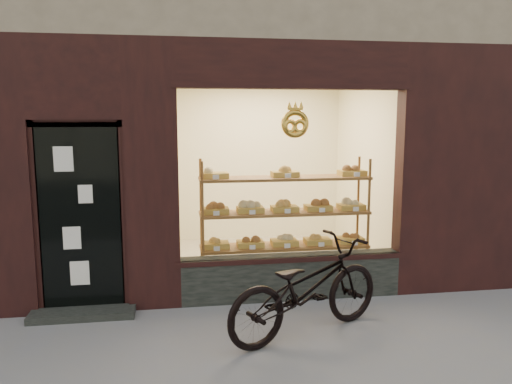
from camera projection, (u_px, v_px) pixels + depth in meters
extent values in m
cube|color=black|center=(291.00, 276.00, 6.17)|extent=(2.70, 0.25, 0.55)
cube|color=black|center=(81.00, 218.00, 5.60)|extent=(0.90, 0.04, 2.15)
cube|color=black|center=(83.00, 314.00, 5.61)|extent=(1.15, 0.35, 0.08)
torus|color=gold|center=(295.00, 124.00, 5.78)|extent=(0.33, 0.07, 0.33)
cube|color=brown|center=(284.00, 283.00, 6.61)|extent=(2.20, 0.45, 0.04)
cube|color=brown|center=(284.00, 246.00, 6.54)|extent=(2.20, 0.45, 0.03)
cube|color=brown|center=(284.00, 212.00, 6.47)|extent=(2.20, 0.45, 0.04)
cube|color=brown|center=(285.00, 178.00, 6.40)|extent=(2.20, 0.45, 0.04)
cylinder|color=brown|center=(203.00, 230.00, 6.14)|extent=(0.04, 0.04, 1.70)
cylinder|color=brown|center=(368.00, 224.00, 6.47)|extent=(0.04, 0.04, 1.70)
cylinder|color=brown|center=(201.00, 223.00, 6.52)|extent=(0.04, 0.04, 1.70)
cylinder|color=brown|center=(358.00, 218.00, 6.85)|extent=(0.04, 0.04, 1.70)
cube|color=#AD9141|center=(216.00, 245.00, 6.39)|extent=(0.34, 0.24, 0.07)
sphere|color=#BD844B|center=(216.00, 239.00, 6.38)|extent=(0.11, 0.11, 0.11)
cube|color=white|center=(217.00, 249.00, 6.21)|extent=(0.07, 0.01, 0.05)
cube|color=#AD9141|center=(250.00, 244.00, 6.46)|extent=(0.34, 0.24, 0.07)
sphere|color=brown|center=(250.00, 237.00, 6.45)|extent=(0.11, 0.11, 0.11)
cube|color=white|center=(252.00, 247.00, 6.28)|extent=(0.07, 0.01, 0.05)
cube|color=#AD9141|center=(284.00, 242.00, 6.53)|extent=(0.34, 0.24, 0.07)
sphere|color=tan|center=(284.00, 236.00, 6.52)|extent=(0.11, 0.11, 0.11)
cube|color=white|center=(287.00, 246.00, 6.35)|extent=(0.07, 0.01, 0.05)
cube|color=#AD9141|center=(317.00, 241.00, 6.60)|extent=(0.34, 0.24, 0.07)
sphere|color=#BD844B|center=(318.00, 235.00, 6.59)|extent=(0.11, 0.11, 0.11)
cube|color=white|center=(321.00, 244.00, 6.42)|extent=(0.07, 0.01, 0.05)
cube|color=#AD9141|center=(350.00, 240.00, 6.67)|extent=(0.34, 0.24, 0.07)
sphere|color=brown|center=(350.00, 233.00, 6.66)|extent=(0.11, 0.11, 0.11)
cube|color=white|center=(355.00, 243.00, 6.49)|extent=(0.08, 0.01, 0.05)
cube|color=#AD9141|center=(215.00, 211.00, 6.33)|extent=(0.34, 0.24, 0.07)
sphere|color=brown|center=(215.00, 204.00, 6.31)|extent=(0.11, 0.11, 0.11)
cube|color=white|center=(216.00, 213.00, 6.15)|extent=(0.07, 0.01, 0.06)
cube|color=#AD9141|center=(250.00, 210.00, 6.40)|extent=(0.34, 0.24, 0.07)
sphere|color=tan|center=(250.00, 203.00, 6.38)|extent=(0.11, 0.11, 0.11)
cube|color=white|center=(252.00, 212.00, 6.21)|extent=(0.07, 0.01, 0.06)
cube|color=#AD9141|center=(285.00, 209.00, 6.46)|extent=(0.34, 0.24, 0.07)
sphere|color=#BD844B|center=(285.00, 202.00, 6.45)|extent=(0.11, 0.11, 0.11)
cube|color=white|center=(288.00, 211.00, 6.28)|extent=(0.07, 0.01, 0.06)
cube|color=#AD9141|center=(318.00, 208.00, 6.53)|extent=(0.34, 0.24, 0.07)
sphere|color=brown|center=(318.00, 201.00, 6.52)|extent=(0.11, 0.11, 0.11)
cube|color=white|center=(322.00, 210.00, 6.35)|extent=(0.07, 0.01, 0.06)
cube|color=#AD9141|center=(351.00, 207.00, 6.60)|extent=(0.34, 0.24, 0.07)
sphere|color=tan|center=(351.00, 200.00, 6.59)|extent=(0.11, 0.11, 0.11)
cube|color=white|center=(356.00, 209.00, 6.42)|extent=(0.08, 0.01, 0.06)
cube|color=#AD9141|center=(215.00, 175.00, 6.26)|extent=(0.34, 0.24, 0.07)
sphere|color=tan|center=(215.00, 169.00, 6.25)|extent=(0.11, 0.11, 0.11)
cube|color=white|center=(216.00, 177.00, 6.08)|extent=(0.07, 0.01, 0.06)
cube|color=#AD9141|center=(285.00, 174.00, 6.40)|extent=(0.34, 0.24, 0.07)
sphere|color=#BD844B|center=(285.00, 167.00, 6.38)|extent=(0.11, 0.11, 0.11)
cube|color=white|center=(288.00, 176.00, 6.22)|extent=(0.07, 0.01, 0.06)
cube|color=#AD9141|center=(352.00, 173.00, 6.54)|extent=(0.34, 0.24, 0.07)
sphere|color=brown|center=(352.00, 166.00, 6.52)|extent=(0.11, 0.11, 0.11)
cube|color=white|center=(357.00, 174.00, 6.35)|extent=(0.08, 0.01, 0.06)
imported|color=black|center=(307.00, 288.00, 5.10)|extent=(1.99, 1.39, 0.99)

